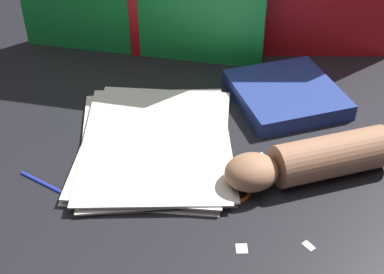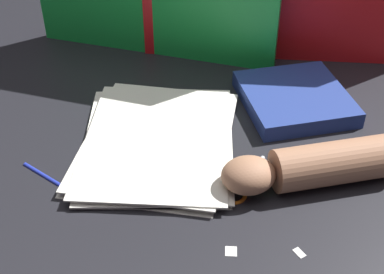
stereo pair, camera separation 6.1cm
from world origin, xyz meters
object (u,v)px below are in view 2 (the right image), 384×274
(scissors, at_px, (228,183))
(hand_forearm, at_px, (311,166))
(book_closed, at_px, (295,99))
(paper_stack, at_px, (157,141))

(scissors, distance_m, hand_forearm, 0.15)
(book_closed, xyz_separation_m, scissors, (-0.13, -0.26, -0.01))
(scissors, xyz_separation_m, hand_forearm, (0.14, 0.02, 0.03))
(book_closed, relative_size, scissors, 1.74)
(paper_stack, bearing_deg, hand_forearm, -16.74)
(book_closed, height_order, scissors, book_closed)
(paper_stack, xyz_separation_m, hand_forearm, (0.28, -0.08, 0.03))
(scissors, bearing_deg, paper_stack, 143.32)
(book_closed, bearing_deg, hand_forearm, -87.79)
(paper_stack, distance_m, hand_forearm, 0.29)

